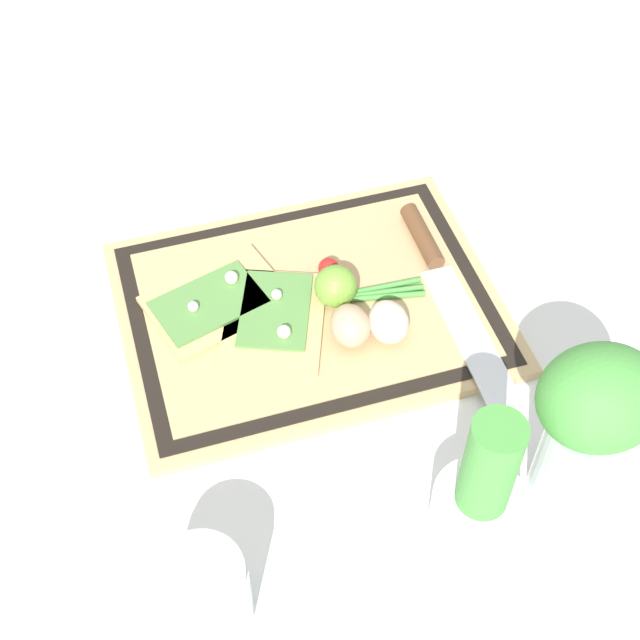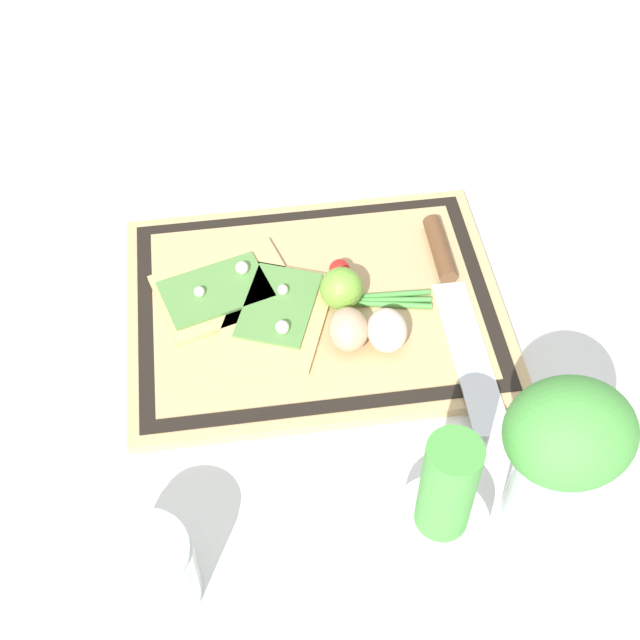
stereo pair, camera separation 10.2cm
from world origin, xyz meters
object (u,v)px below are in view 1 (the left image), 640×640
at_px(pizza_slice_near, 216,301).
at_px(lime, 336,286).
at_px(egg_brown, 350,326).
at_px(sauce_jar, 204,596).
at_px(knife, 438,269).
at_px(egg_pink, 388,322).
at_px(cherry_tomato_red, 329,268).
at_px(herb_glass, 591,420).
at_px(pizza_slice_far, 275,318).
at_px(herb_pot, 481,497).

distance_m(pizza_slice_near, lime, 0.14).
height_order(pizza_slice_near, lime, lime).
distance_m(egg_brown, sauce_jar, 0.35).
bearing_deg(knife, egg_pink, 38.53).
xyz_separation_m(egg_pink, cherry_tomato_red, (0.04, -0.11, -0.01)).
bearing_deg(herb_glass, pizza_slice_far, -51.59).
xyz_separation_m(herb_pot, herb_glass, (-0.11, -0.02, 0.06)).
relative_size(lime, herb_pot, 0.28).
xyz_separation_m(pizza_slice_near, egg_pink, (-0.18, 0.10, 0.02)).
bearing_deg(cherry_tomato_red, sauce_jar, 57.48).
relative_size(knife, herb_pot, 1.72).
distance_m(pizza_slice_far, lime, 0.08).
height_order(knife, herb_pot, herb_pot).
bearing_deg(lime, egg_brown, 88.52).
bearing_deg(cherry_tomato_red, lime, 84.00).
height_order(knife, sauce_jar, sauce_jar).
bearing_deg(pizza_slice_near, knife, 173.57).
distance_m(egg_brown, egg_pink, 0.04).
xyz_separation_m(pizza_slice_near, cherry_tomato_red, (-0.14, -0.01, 0.01)).
height_order(herb_pot, herb_glass, herb_glass).
xyz_separation_m(cherry_tomato_red, sauce_jar, (0.23, 0.36, 0.01)).
distance_m(pizza_slice_far, egg_brown, 0.09).
bearing_deg(egg_pink, pizza_slice_near, -29.93).
bearing_deg(knife, herb_pot, 74.58).
height_order(knife, egg_brown, egg_brown).
relative_size(egg_pink, lime, 1.07).
bearing_deg(egg_brown, pizza_slice_far, -33.87).
distance_m(knife, sauce_jar, 0.49).
relative_size(lime, sauce_jar, 0.55).
distance_m(knife, cherry_tomato_red, 0.13).
bearing_deg(egg_pink, egg_brown, -9.56).
relative_size(knife, egg_brown, 5.80).
height_order(egg_brown, egg_pink, same).
bearing_deg(egg_brown, knife, -154.04).
bearing_deg(lime, egg_pink, 121.70).
xyz_separation_m(lime, herb_glass, (-0.15, 0.30, 0.08)).
bearing_deg(egg_brown, cherry_tomato_red, -93.32).
bearing_deg(pizza_slice_near, lime, 165.38).
bearing_deg(herb_pot, herb_glass, -171.93).
bearing_deg(pizza_slice_far, egg_pink, 153.95).
bearing_deg(cherry_tomato_red, egg_brown, 86.68).
distance_m(cherry_tomato_red, herb_glass, 0.38).
relative_size(lime, herb_glass, 0.24).
relative_size(egg_brown, herb_pot, 0.30).
height_order(pizza_slice_far, herb_pot, herb_pot).
height_order(knife, egg_pink, egg_pink).
relative_size(pizza_slice_near, egg_pink, 3.39).
height_order(pizza_slice_near, egg_brown, egg_brown).
relative_size(egg_brown, sauce_jar, 0.59).
relative_size(pizza_slice_near, herb_pot, 1.01).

